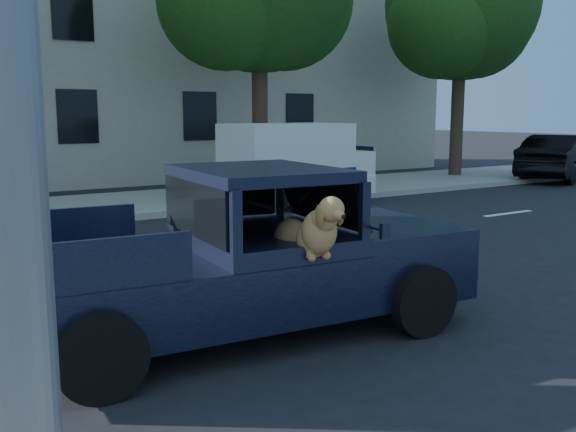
# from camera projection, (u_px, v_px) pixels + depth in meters

# --- Properties ---
(ground) EXTENTS (120.00, 120.00, 0.00)m
(ground) POSITION_uv_depth(u_px,v_px,m) (311.00, 307.00, 7.73)
(ground) COLOR black
(ground) RESTS_ON ground
(far_sidewalk) EXTENTS (60.00, 4.00, 0.15)m
(far_sidewalk) POSITION_uv_depth(u_px,v_px,m) (89.00, 207.00, 15.32)
(far_sidewalk) COLOR gray
(far_sidewalk) RESTS_ON ground
(lane_stripes) EXTENTS (21.60, 0.14, 0.01)m
(lane_stripes) POSITION_uv_depth(u_px,v_px,m) (293.00, 242.00, 11.62)
(lane_stripes) COLOR silver
(lane_stripes) RESTS_ON ground
(street_tree_right) EXTENTS (6.00, 5.20, 8.60)m
(street_tree_right) POSITION_uv_depth(u_px,v_px,m) (462.00, 12.00, 21.81)
(street_tree_right) COLOR #332619
(street_tree_right) RESTS_ON ground
(building_main) EXTENTS (26.00, 6.00, 9.00)m
(building_main) POSITION_uv_depth(u_px,v_px,m) (109.00, 49.00, 22.27)
(building_main) COLOR beige
(building_main) RESTS_ON ground
(pickup_truck) EXTENTS (5.05, 2.72, 1.76)m
(pickup_truck) POSITION_uv_depth(u_px,v_px,m) (233.00, 280.00, 6.68)
(pickup_truck) COLOR black
(pickup_truck) RESTS_ON ground
(mail_truck) EXTENTS (3.85, 2.11, 2.05)m
(mail_truck) POSITION_uv_depth(u_px,v_px,m) (295.00, 170.00, 15.98)
(mail_truck) COLOR silver
(mail_truck) RESTS_ON ground
(parked_sedan) EXTENTS (3.00, 5.06, 1.57)m
(parked_sedan) POSITION_uv_depth(u_px,v_px,m) (562.00, 157.00, 22.10)
(parked_sedan) COLOR black
(parked_sedan) RESTS_ON ground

